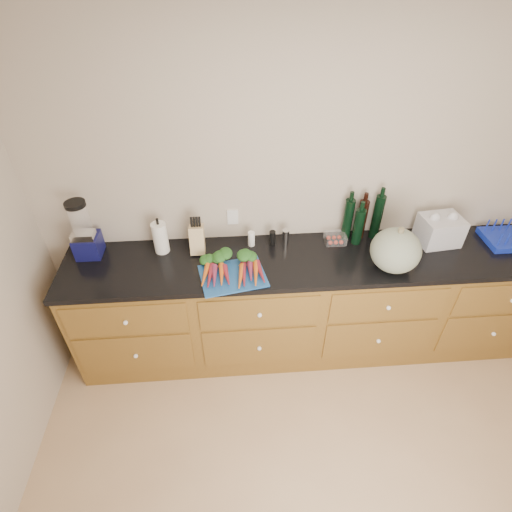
{
  "coord_description": "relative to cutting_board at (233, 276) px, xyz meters",
  "views": [
    {
      "loc": [
        -0.62,
        -0.87,
        2.74
      ],
      "look_at": [
        -0.46,
        1.2,
        1.06
      ],
      "focal_mm": 28.0,
      "sensor_mm": 36.0,
      "label": 1
    }
  ],
  "objects": [
    {
      "name": "wall_back",
      "position": [
        0.62,
        0.48,
        0.35
      ],
      "size": [
        4.1,
        0.05,
        2.6
      ],
      "primitive_type": "cube",
      "color": "#B9AB99",
      "rests_on": "ground"
    },
    {
      "name": "canister_chrome",
      "position": [
        0.4,
        0.34,
        0.05
      ],
      "size": [
        0.05,
        0.05,
        0.12
      ],
      "primitive_type": "cylinder",
      "color": "silver",
      "rests_on": "countertop"
    },
    {
      "name": "grinder_pepper",
      "position": [
        0.3,
        0.34,
        0.05
      ],
      "size": [
        0.05,
        0.05,
        0.11
      ],
      "primitive_type": "cylinder",
      "color": "black",
      "rests_on": "countertop"
    },
    {
      "name": "ground",
      "position": [
        0.62,
        -1.14,
        -0.95
      ],
      "size": [
        4.0,
        4.0,
        0.0
      ],
      "primitive_type": "plane",
      "color": "tan",
      "rests_on": "ground"
    },
    {
      "name": "bottles",
      "position": [
        0.97,
        0.37,
        0.15
      ],
      "size": [
        0.29,
        0.15,
        0.35
      ],
      "color": "black",
      "rests_on": "countertop"
    },
    {
      "name": "grocery_bag",
      "position": [
        1.53,
        0.28,
        0.1
      ],
      "size": [
        0.31,
        0.26,
        0.21
      ],
      "primitive_type": null,
      "rotation": [
        0.0,
        0.0,
        0.11
      ],
      "color": "silver",
      "rests_on": "countertop"
    },
    {
      "name": "blender_appliance",
      "position": [
        -1.01,
        0.32,
        0.18
      ],
      "size": [
        0.17,
        0.17,
        0.44
      ],
      "color": "#0F0F46",
      "rests_on": "countertop"
    },
    {
      "name": "countertop",
      "position": [
        0.62,
        0.16,
        -0.03
      ],
      "size": [
        3.64,
        0.62,
        0.04
      ],
      "primitive_type": "cube",
      "color": "black",
      "rests_on": "cabinets"
    },
    {
      "name": "cutting_board",
      "position": [
        0.0,
        0.0,
        0.0
      ],
      "size": [
        0.48,
        0.4,
        0.01
      ],
      "primitive_type": "cube",
      "rotation": [
        0.0,
        0.0,
        0.19
      ],
      "color": "#1C5095",
      "rests_on": "countertop"
    },
    {
      "name": "knife_block",
      "position": [
        -0.24,
        0.3,
        0.1
      ],
      "size": [
        0.1,
        0.1,
        0.21
      ],
      "primitive_type": "cube",
      "color": "tan",
      "rests_on": "countertop"
    },
    {
      "name": "dish_rack",
      "position": [
        2.07,
        0.24,
        0.03
      ],
      "size": [
        0.35,
        0.28,
        0.14
      ],
      "color": "#1328AB",
      "rests_on": "countertop"
    },
    {
      "name": "paper_towel",
      "position": [
        -0.5,
        0.32,
        0.11
      ],
      "size": [
        0.1,
        0.1,
        0.24
      ],
      "primitive_type": "cylinder",
      "color": "white",
      "rests_on": "countertop"
    },
    {
      "name": "squash",
      "position": [
        1.1,
        0.01,
        0.15
      ],
      "size": [
        0.34,
        0.34,
        0.3
      ],
      "primitive_type": "ellipsoid",
      "color": "slate",
      "rests_on": "countertop"
    },
    {
      "name": "tomato_box",
      "position": [
        0.77,
        0.33,
        0.03
      ],
      "size": [
        0.15,
        0.12,
        0.07
      ],
      "primitive_type": "cube",
      "color": "white",
      "rests_on": "countertop"
    },
    {
      "name": "carrots",
      "position": [
        0.0,
        0.05,
        0.03
      ],
      "size": [
        0.44,
        0.32,
        0.06
      ],
      "color": "orange",
      "rests_on": "cutting_board"
    },
    {
      "name": "grinder_salt",
      "position": [
        0.15,
        0.34,
        0.05
      ],
      "size": [
        0.05,
        0.05,
        0.11
      ],
      "primitive_type": "cylinder",
      "color": "white",
      "rests_on": "countertop"
    },
    {
      "name": "cabinets",
      "position": [
        0.62,
        0.16,
        -0.49
      ],
      "size": [
        3.6,
        0.64,
        0.9
      ],
      "color": "brown",
      "rests_on": "ground"
    }
  ]
}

